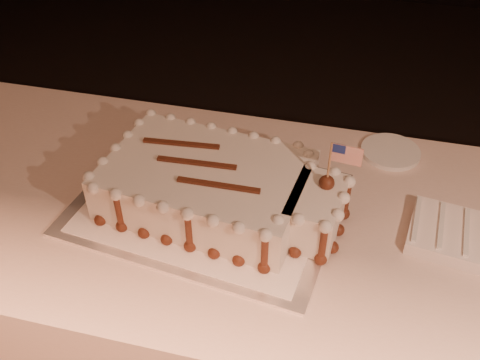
% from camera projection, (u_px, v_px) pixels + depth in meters
% --- Properties ---
extents(room_shell, '(6.10, 8.10, 2.90)m').
position_uv_depth(room_shell, '(365.00, 155.00, 0.36)').
color(room_shell, black).
rests_on(room_shell, ground).
extents(banquet_table, '(2.40, 0.80, 0.75)m').
position_uv_depth(banquet_table, '(323.00, 324.00, 1.46)').
color(banquet_table, beige).
rests_on(banquet_table, ground).
extents(cake_board, '(0.66, 0.52, 0.01)m').
position_uv_depth(cake_board, '(208.00, 204.00, 1.27)').
color(cake_board, white).
rests_on(cake_board, banquet_table).
extents(doily, '(0.59, 0.47, 0.00)m').
position_uv_depth(doily, '(207.00, 202.00, 1.27)').
color(doily, white).
rests_on(doily, cake_board).
extents(sheet_cake, '(0.59, 0.38, 0.23)m').
position_uv_depth(sheet_cake, '(219.00, 188.00, 1.23)').
color(sheet_cake, silver).
rests_on(sheet_cake, doily).
extents(napkin_stack, '(0.26, 0.20, 0.04)m').
position_uv_depth(napkin_stack, '(464.00, 237.00, 1.17)').
color(napkin_stack, white).
rests_on(napkin_stack, banquet_table).
extents(side_plate, '(0.16, 0.16, 0.01)m').
position_uv_depth(side_plate, '(390.00, 152.00, 1.43)').
color(side_plate, silver).
rests_on(side_plate, banquet_table).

